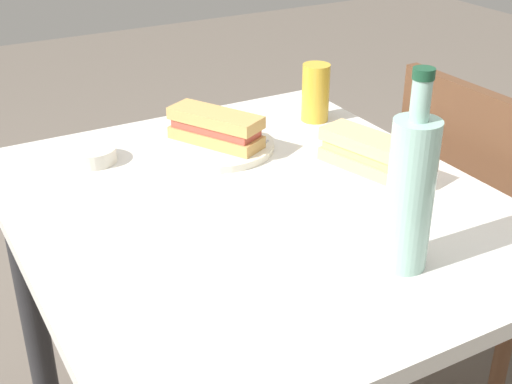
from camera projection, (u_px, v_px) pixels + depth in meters
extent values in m
cube|color=silver|center=(256.00, 209.00, 1.27)|extent=(0.95, 0.83, 0.03)
cylinder|color=#262628|center=(32.00, 308.00, 1.60)|extent=(0.06, 0.06, 0.69)
cylinder|color=#262628|center=(295.00, 231.00, 1.91)|extent=(0.06, 0.06, 0.69)
cube|color=brown|center=(507.00, 238.00, 1.69)|extent=(0.41, 0.41, 0.02)
cube|color=brown|center=(463.00, 177.00, 1.51)|extent=(0.38, 0.04, 0.40)
cylinder|color=brown|center=(489.00, 261.00, 2.01)|extent=(0.04, 0.04, 0.43)
cylinder|color=brown|center=(497.00, 381.00, 1.57)|extent=(0.04, 0.04, 0.43)
cylinder|color=brown|center=(392.00, 298.00, 1.85)|extent=(0.04, 0.04, 0.43)
cylinder|color=silver|center=(216.00, 146.00, 1.46)|extent=(0.24, 0.24, 0.01)
cube|color=tan|center=(216.00, 137.00, 1.45)|extent=(0.21, 0.16, 0.02)
cube|color=#B74C3D|center=(216.00, 127.00, 1.45)|extent=(0.19, 0.14, 0.02)
cube|color=tan|center=(215.00, 118.00, 1.44)|extent=(0.21, 0.16, 0.02)
cube|color=silver|center=(247.00, 137.00, 1.48)|extent=(0.09, 0.06, 0.00)
cube|color=#59331E|center=(211.00, 128.00, 1.52)|extent=(0.07, 0.05, 0.01)
cylinder|color=silver|center=(369.00, 173.00, 1.35)|extent=(0.24, 0.24, 0.01)
cube|color=#DBB77A|center=(369.00, 164.00, 1.34)|extent=(0.21, 0.12, 0.02)
cube|color=#DBC66B|center=(370.00, 153.00, 1.33)|extent=(0.20, 0.11, 0.02)
cube|color=#DBB77A|center=(371.00, 143.00, 1.32)|extent=(0.21, 0.12, 0.02)
cube|color=silver|center=(403.00, 166.00, 1.35)|extent=(0.10, 0.04, 0.00)
cube|color=#59331E|center=(366.00, 152.00, 1.41)|extent=(0.08, 0.03, 0.01)
cylinder|color=#99C6B7|center=(410.00, 196.00, 1.02)|extent=(0.07, 0.07, 0.24)
cylinder|color=#99C6B7|center=(421.00, 100.00, 0.96)|extent=(0.03, 0.03, 0.06)
cylinder|color=#19472D|center=(424.00, 73.00, 0.94)|extent=(0.03, 0.03, 0.02)
cylinder|color=gold|center=(316.00, 93.00, 1.59)|extent=(0.06, 0.06, 0.13)
cylinder|color=silver|center=(93.00, 155.00, 1.41)|extent=(0.10, 0.10, 0.03)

